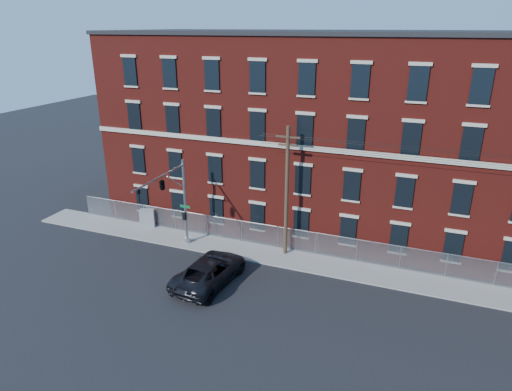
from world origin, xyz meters
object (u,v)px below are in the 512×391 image
Objects in this scene: utility_pole_near at (287,190)px; utility_cabinet at (148,218)px; traffic_signal_mast at (168,191)px; pickup_truck at (210,271)px.

utility_pole_near is 6.36× the size of utility_cabinet.
traffic_signal_mast is 8.70m from utility_pole_near.
utility_cabinet is at bearing 178.21° from utility_pole_near.
utility_pole_near reaches higher than traffic_signal_mast.
utility_cabinet is (-4.78, 3.82, -4.48)m from traffic_signal_mast.
utility_pole_near is (8.00, 3.42, -0.05)m from traffic_signal_mast.
utility_cabinet is (-12.78, 0.40, -4.43)m from utility_pole_near.
pickup_truck is (-3.61, -5.74, -4.44)m from utility_pole_near.
utility_cabinet is (-9.17, 6.14, 0.01)m from pickup_truck.
utility_pole_near reaches higher than pickup_truck.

